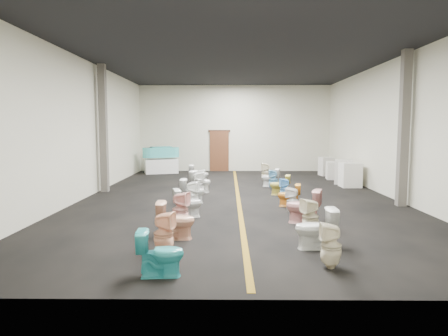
{
  "coord_description": "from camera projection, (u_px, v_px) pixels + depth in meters",
  "views": [
    {
      "loc": [
        -0.32,
        -13.12,
        2.29
      ],
      "look_at": [
        -0.48,
        1.0,
        0.86
      ],
      "focal_mm": 32.0,
      "sensor_mm": 36.0,
      "label": 1
    }
  ],
  "objects": [
    {
      "name": "toilet_left_9",
      "position": [
        201.0,
        179.0,
        15.22
      ],
      "size": [
        0.34,
        0.34,
        0.71
      ],
      "primitive_type": "imported",
      "rotation": [
        0.0,
        0.0,
        1.63
      ],
      "color": "white",
      "rests_on": "floor"
    },
    {
      "name": "aisle_stripe",
      "position": [
        238.0,
        197.0,
        13.28
      ],
      "size": [
        0.12,
        15.6,
        0.01
      ],
      "primitive_type": "cube",
      "color": "#825E13",
      "rests_on": "floor"
    },
    {
      "name": "toilet_left_2",
      "position": [
        176.0,
        220.0,
        8.2
      ],
      "size": [
        0.79,
        0.47,
        0.79
      ],
      "primitive_type": "imported",
      "rotation": [
        0.0,
        0.0,
        1.6
      ],
      "color": "#E6A686",
      "rests_on": "floor"
    },
    {
      "name": "column_right",
      "position": [
        404.0,
        129.0,
        11.51
      ],
      "size": [
        0.25,
        0.25,
        4.5
      ],
      "primitive_type": "cube",
      "color": "#59544C",
      "rests_on": "floor"
    },
    {
      "name": "appliance_crate_a",
      "position": [
        350.0,
        175.0,
        15.44
      ],
      "size": [
        0.74,
        0.74,
        0.94
      ],
      "primitive_type": "cube",
      "rotation": [
        0.0,
        0.0,
        0.02
      ],
      "color": "silver",
      "rests_on": "floor"
    },
    {
      "name": "toilet_left_8",
      "position": [
        201.0,
        181.0,
        14.19
      ],
      "size": [
        0.85,
        0.68,
        0.76
      ],
      "primitive_type": "imported",
      "rotation": [
        0.0,
        0.0,
        1.17
      ],
      "color": "white",
      "rests_on": "floor"
    },
    {
      "name": "toilet_left_7",
      "position": [
        198.0,
        184.0,
        13.17
      ],
      "size": [
        0.45,
        0.45,
        0.85
      ],
      "primitive_type": "imported",
      "rotation": [
        0.0,
        0.0,
        1.75
      ],
      "color": "white",
      "rests_on": "floor"
    },
    {
      "name": "toilet_right_7",
      "position": [
        280.0,
        185.0,
        13.57
      ],
      "size": [
        0.76,
        0.53,
        0.7
      ],
      "primitive_type": "imported",
      "rotation": [
        0.0,
        0.0,
        -1.78
      ],
      "color": "gold",
      "rests_on": "floor"
    },
    {
      "name": "toilet_right_3",
      "position": [
        303.0,
        206.0,
        9.53
      ],
      "size": [
        0.93,
        0.71,
        0.84
      ],
      "primitive_type": "imported",
      "rotation": [
        0.0,
        0.0,
        -1.91
      ],
      "color": "#DA9490",
      "rests_on": "floor"
    },
    {
      "name": "appliance_crate_c",
      "position": [
        334.0,
        171.0,
        17.74
      ],
      "size": [
        0.76,
        0.76,
        0.78
      ],
      "primitive_type": "cube",
      "rotation": [
        0.0,
        0.0,
        -0.12
      ],
      "color": "silver",
      "rests_on": "floor"
    },
    {
      "name": "wall_right",
      "position": [
        391.0,
        129.0,
        13.0
      ],
      "size": [
        0.0,
        16.0,
        16.0
      ],
      "primitive_type": "plane",
      "rotation": [
        1.57,
        0.0,
        -1.57
      ],
      "color": "beige",
      "rests_on": "ground"
    },
    {
      "name": "back_door",
      "position": [
        219.0,
        151.0,
        21.09
      ],
      "size": [
        1.0,
        0.1,
        2.1
      ],
      "primitive_type": "cube",
      "color": "#562D19",
      "rests_on": "floor"
    },
    {
      "name": "toilet_right_9",
      "position": [
        270.0,
        178.0,
        15.51
      ],
      "size": [
        0.77,
        0.55,
        0.71
      ],
      "primitive_type": "imported",
      "rotation": [
        0.0,
        0.0,
        -1.81
      ],
      "color": "white",
      "rests_on": "floor"
    },
    {
      "name": "display_table",
      "position": [
        161.0,
        166.0,
        20.1
      ],
      "size": [
        1.77,
        1.26,
        0.71
      ],
      "primitive_type": "cube",
      "rotation": [
        0.0,
        0.0,
        0.31
      ],
      "color": "white",
      "rests_on": "floor"
    },
    {
      "name": "toilet_left_5",
      "position": [
        192.0,
        195.0,
        11.18
      ],
      "size": [
        0.42,
        0.41,
        0.8
      ],
      "primitive_type": "imported",
      "rotation": [
        0.0,
        0.0,
        1.42
      ],
      "color": "white",
      "rests_on": "floor"
    },
    {
      "name": "toilet_right_8",
      "position": [
        273.0,
        180.0,
        14.63
      ],
      "size": [
        0.37,
        0.36,
        0.76
      ],
      "primitive_type": "imported",
      "rotation": [
        0.0,
        0.0,
        -1.64
      ],
      "color": "#6BABD3",
      "rests_on": "floor"
    },
    {
      "name": "toilet_right_2",
      "position": [
        310.0,
        217.0,
        8.5
      ],
      "size": [
        0.45,
        0.45,
        0.79
      ],
      "primitive_type": "imported",
      "rotation": [
        0.0,
        0.0,
        -1.26
      ],
      "color": "beige",
      "rests_on": "floor"
    },
    {
      "name": "toilet_right_10",
      "position": [
        266.0,
        173.0,
        16.62
      ],
      "size": [
        0.39,
        0.38,
        0.83
      ],
      "primitive_type": "imported",
      "rotation": [
        0.0,
        0.0,
        -1.55
      ],
      "color": "#EEE4C3",
      "rests_on": "floor"
    },
    {
      "name": "toilet_left_6",
      "position": [
        193.0,
        191.0,
        12.11
      ],
      "size": [
        0.75,
        0.46,
        0.75
      ],
      "primitive_type": "imported",
      "rotation": [
        0.0,
        0.0,
        1.52
      ],
      "color": "white",
      "rests_on": "floor"
    },
    {
      "name": "toilet_right_5",
      "position": [
        289.0,
        195.0,
        11.58
      ],
      "size": [
        0.71,
        0.48,
        0.67
      ],
      "primitive_type": "imported",
      "rotation": [
        0.0,
        0.0,
        -1.74
      ],
      "color": "orange",
      "rests_on": "floor"
    },
    {
      "name": "toilet_right_4",
      "position": [
        293.0,
        201.0,
        10.5
      ],
      "size": [
        0.43,
        0.43,
        0.72
      ],
      "primitive_type": "imported",
      "rotation": [
        0.0,
        0.0,
        -1.96
      ],
      "color": "silver",
      "rests_on": "floor"
    },
    {
      "name": "toilet_left_10",
      "position": [
        199.0,
        174.0,
        16.2
      ],
      "size": [
        0.78,
        0.45,
        0.8
      ],
      "primitive_type": "imported",
      "rotation": [
        0.0,
        0.0,
        1.58
      ],
      "color": "silver",
      "rests_on": "floor"
    },
    {
      "name": "column_left",
      "position": [
        103.0,
        129.0,
        14.1
      ],
      "size": [
        0.25,
        0.25,
        4.5
      ],
      "primitive_type": "cube",
      "color": "#59544C",
      "rests_on": "floor"
    },
    {
      "name": "wall_left",
      "position": [
        86.0,
        129.0,
        13.11
      ],
      "size": [
        0.0,
        16.0,
        16.0
      ],
      "primitive_type": "plane",
      "rotation": [
        1.57,
        0.0,
        1.57
      ],
      "color": "beige",
      "rests_on": "ground"
    },
    {
      "name": "toilet_left_0",
      "position": [
        161.0,
        253.0,
        6.13
      ],
      "size": [
        0.74,
        0.46,
        0.73
      ],
      "primitive_type": "imported",
      "rotation": [
        0.0,
        0.0,
        1.64
      ],
      "color": "teal",
      "rests_on": "floor"
    },
    {
      "name": "floor",
      "position": [
        238.0,
        197.0,
        13.28
      ],
      "size": [
        16.0,
        16.0,
        0.0
      ],
      "primitive_type": "plane",
      "color": "black",
      "rests_on": "ground"
    },
    {
      "name": "appliance_crate_b",
      "position": [
        344.0,
        172.0,
        16.29
      ],
      "size": [
        0.89,
        0.89,
        0.97
      ],
      "primitive_type": "cube",
      "rotation": [
        0.0,
        0.0,
        -0.31
      ],
      "color": "silver",
      "rests_on": "floor"
    },
    {
      "name": "toilet_left_4",
      "position": [
        188.0,
        203.0,
        10.2
      ],
      "size": [
        0.81,
        0.6,
        0.74
      ],
      "primitive_type": "imported",
      "rotation": [
        0.0,
        0.0,
        1.85
      ],
      "color": "silver",
      "rests_on": "floor"
    },
    {
      "name": "toilet_right_6",
      "position": [
        285.0,
        189.0,
        12.62
      ],
      "size": [
        0.35,
        0.34,
        0.7
      ],
      "primitive_type": "imported",
      "rotation": [
        0.0,
        0.0,
        -1.48
      ],
      "color": "#73BDF4",
      "rests_on": "floor"
    },
    {
      "name": "ceiling",
      "position": [
        238.0,
        59.0,
        12.83
      ],
      "size": [
        16.0,
        16.0,
        0.0
      ],
      "primitive_type": "plane",
      "rotation": [
        3.14,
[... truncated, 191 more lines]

